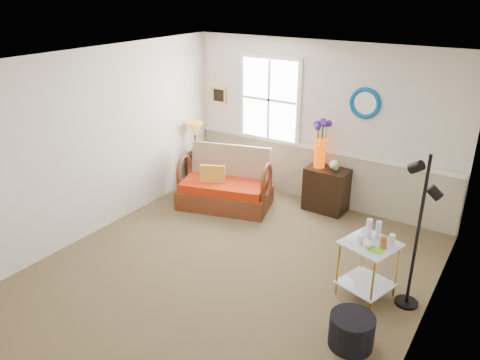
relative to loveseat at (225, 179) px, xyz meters
The scene contains 19 objects.
floor 1.94m from the loveseat, 52.85° to the right, with size 4.50×5.00×0.01m, color brown.
ceiling 2.84m from the loveseat, 52.85° to the right, with size 4.50×5.00×0.01m, color white.
walls 2.06m from the loveseat, 52.85° to the right, with size 4.51×5.01×2.60m.
wainscot 1.50m from the loveseat, 40.76° to the left, with size 4.46×0.02×0.90m, color tan.
chair_rail 1.56m from the loveseat, 40.47° to the left, with size 4.46×0.04×0.06m, color white.
window 1.51m from the loveseat, 76.29° to the left, with size 1.14×0.06×1.44m, color white, non-canonical shape.
picture 1.66m from the loveseat, 128.65° to the left, with size 0.28×0.03×0.28m, color gold.
mirror 2.44m from the loveseat, 28.08° to the left, with size 0.47×0.47×0.07m, color #0571B8.
loveseat is the anchor object (origin of this frame).
throw_pillow 0.20m from the loveseat, 143.50° to the right, with size 0.39×0.10×0.39m, color orange, non-canonical shape.
lamp_stand 1.02m from the loveseat, 152.37° to the left, with size 0.34×0.34×0.60m, color black, non-canonical shape.
table_lamp 1.10m from the loveseat, 154.78° to the left, with size 0.31×0.31×0.56m, color gold, non-canonical shape.
potted_plant 0.93m from the loveseat, 147.55° to the left, with size 0.30×0.33×0.26m, color #4B6D37.
cabinet 1.62m from the loveseat, 28.00° to the left, with size 0.65×0.42×0.70m, color black, non-canonical shape.
flower_vase 1.61m from the loveseat, 31.09° to the left, with size 0.22×0.22×0.77m, color #E14000, non-canonical shape.
side_table 2.93m from the loveseat, 21.58° to the right, with size 0.55×0.55×0.70m, color gold, non-canonical shape.
tabletop_items 2.98m from the loveseat, 20.95° to the right, with size 0.39×0.39×0.23m, color silver, non-canonical shape.
floor_lamp 3.35m from the loveseat, 17.06° to the right, with size 0.26×0.26×1.80m, color black, non-canonical shape.
ottoman 3.49m from the loveseat, 34.15° to the right, with size 0.45×0.45×0.35m, color black.
Camera 1 is at (2.82, -4.16, 3.36)m, focal length 35.00 mm.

